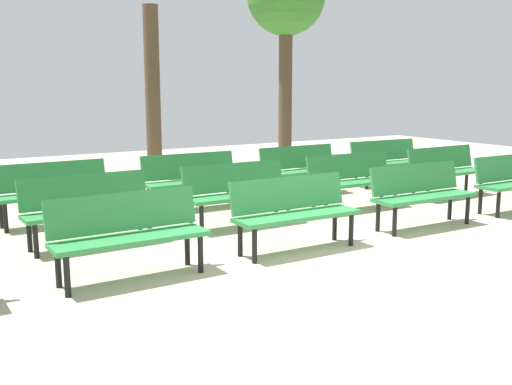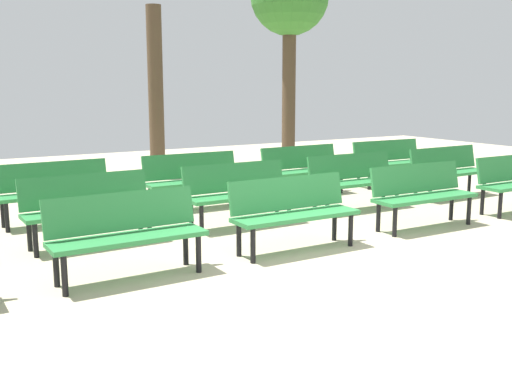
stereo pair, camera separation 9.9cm
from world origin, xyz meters
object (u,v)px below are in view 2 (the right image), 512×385
(bench_r2_c1, at_px, (54,188))
(bench_r1_c4, at_px, (448,169))
(bench_r1_c1, at_px, (88,205))
(bench_r2_c3, at_px, (303,167))
(bench_r0_c2, at_px, (293,209))
(tree_1, at_px, (156,94))
(bench_r0_c3, at_px, (422,192))
(bench_r2_c2, at_px, (193,177))
(bench_r2_c4, at_px, (390,160))
(bench_r1_c3, at_px, (354,178))
(bench_r1_c2, at_px, (239,190))
(bench_r0_c1, at_px, (126,230))
(tree_0, at_px, (290,1))

(bench_r2_c1, bearing_deg, bench_r1_c4, -13.75)
(bench_r1_c1, height_order, bench_r2_c3, same)
(bench_r0_c2, height_order, bench_r1_c1, same)
(bench_r2_c1, distance_m, tree_1, 4.42)
(bench_r0_c3, bearing_deg, bench_r2_c2, 128.46)
(bench_r2_c3, relative_size, bench_r2_c4, 1.00)
(bench_r1_c3, relative_size, bench_r1_c4, 1.00)
(bench_r1_c4, height_order, tree_1, tree_1)
(bench_r1_c3, bearing_deg, bench_r2_c2, 148.69)
(bench_r0_c3, relative_size, bench_r1_c2, 1.00)
(bench_r1_c2, height_order, bench_r2_c1, same)
(tree_1, bearing_deg, bench_r0_c2, -96.45)
(bench_r0_c1, distance_m, bench_r1_c2, 2.58)
(bench_r0_c2, relative_size, bench_r1_c2, 1.00)
(tree_0, bearing_deg, bench_r2_c2, -140.99)
(bench_r0_c3, bearing_deg, bench_r1_c3, 90.74)
(bench_r2_c3, bearing_deg, tree_1, 114.10)
(bench_r0_c2, bearing_deg, bench_r2_c2, 89.49)
(bench_r1_c3, distance_m, bench_r2_c2, 2.58)
(bench_r2_c2, bearing_deg, bench_r2_c3, 2.50)
(bench_r1_c1, bearing_deg, bench_r2_c3, 17.10)
(bench_r1_c2, bearing_deg, bench_r2_c4, 18.85)
(bench_r0_c2, distance_m, tree_0, 8.07)
(bench_r0_c1, distance_m, bench_r0_c2, 2.07)
(bench_r1_c4, relative_size, tree_1, 0.45)
(bench_r0_c1, distance_m, bench_r1_c4, 6.54)
(bench_r2_c2, distance_m, tree_0, 6.16)
(bench_r2_c4, bearing_deg, bench_r0_c2, -144.10)
(bench_r2_c1, bearing_deg, bench_r1_c3, -19.20)
(bench_r0_c3, distance_m, bench_r2_c2, 3.56)
(bench_r0_c2, xyz_separation_m, bench_r2_c1, (-2.13, 2.93, 0.00))
(bench_r0_c3, height_order, bench_r2_c3, same)
(bench_r1_c1, xyz_separation_m, tree_1, (2.73, 4.59, 1.27))
(bench_r1_c3, bearing_deg, bench_r2_c3, 90.53)
(bench_r0_c1, height_order, bench_r2_c4, same)
(bench_r1_c1, distance_m, tree_1, 5.49)
(bench_r1_c1, height_order, bench_r2_c2, same)
(bench_r1_c4, bearing_deg, tree_0, 91.93)
(bench_r0_c2, distance_m, bench_r1_c2, 1.46)
(bench_r0_c1, xyz_separation_m, tree_1, (2.75, 6.08, 1.27))
(bench_r1_c2, relative_size, bench_r1_c4, 0.99)
(bench_r2_c3, distance_m, bench_r2_c4, 2.10)
(bench_r1_c2, xyz_separation_m, tree_0, (3.97, 4.67, 3.35))
(bench_r0_c3, distance_m, bench_r2_c1, 5.20)
(bench_r0_c3, bearing_deg, bench_r1_c4, 34.58)
(tree_1, bearing_deg, bench_r1_c4, -51.95)
(bench_r2_c1, relative_size, tree_0, 0.33)
(bench_r0_c1, relative_size, bench_r2_c2, 1.00)
(bench_r1_c4, distance_m, tree_0, 5.75)
(bench_r1_c4, relative_size, bench_r2_c4, 1.00)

